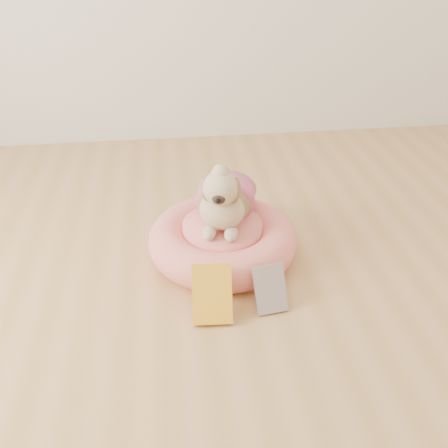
{
  "coord_description": "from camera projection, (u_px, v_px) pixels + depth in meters",
  "views": [
    {
      "loc": [
        0.04,
        -0.75,
        1.21
      ],
      "look_at": [
        0.24,
        0.89,
        0.18
      ],
      "focal_mm": 40.0,
      "sensor_mm": 36.0,
      "label": 1
    }
  ],
  "objects": [
    {
      "name": "dog",
      "position": [
        225.0,
        186.0,
        1.94
      ],
      "size": [
        0.38,
        0.47,
        0.3
      ],
      "primitive_type": null,
      "rotation": [
        0.0,
        0.0,
        -0.25
      ],
      "color": "brown",
      "rests_on": "pet_bed"
    },
    {
      "name": "pet_bed",
      "position": [
        222.0,
        240.0,
        2.04
      ],
      "size": [
        0.61,
        0.61,
        0.16
      ],
      "color": "#F88161",
      "rests_on": "floor"
    },
    {
      "name": "book_yellow",
      "position": [
        212.0,
        294.0,
        1.72
      ],
      "size": [
        0.15,
        0.15,
        0.19
      ],
      "primitive_type": "cube",
      "rotation": [
        -0.61,
        0.0,
        -0.07
      ],
      "color": "#FFF31A",
      "rests_on": "floor"
    },
    {
      "name": "book_white",
      "position": [
        270.0,
        289.0,
        1.77
      ],
      "size": [
        0.12,
        0.11,
        0.16
      ],
      "primitive_type": "cube",
      "rotation": [
        -0.52,
        0.0,
        0.14
      ],
      "color": "white",
      "rests_on": "floor"
    }
  ]
}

